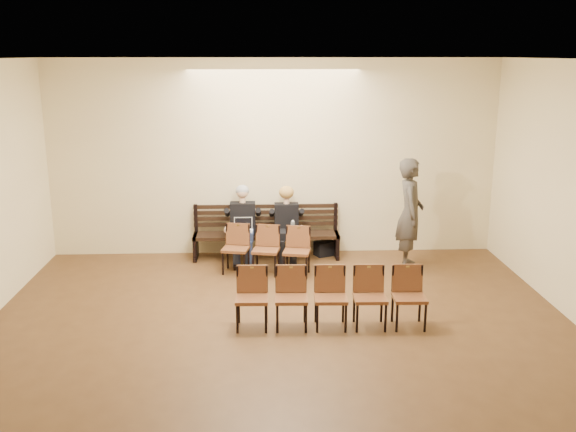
# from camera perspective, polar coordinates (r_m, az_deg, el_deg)

# --- Properties ---
(ground) EXTENTS (10.00, 10.00, 0.00)m
(ground) POSITION_cam_1_polar(r_m,az_deg,el_deg) (7.29, -0.22, -15.07)
(ground) COLOR brown
(ground) RESTS_ON ground
(room_walls) EXTENTS (8.02, 10.01, 3.51)m
(room_walls) POSITION_cam_1_polar(r_m,az_deg,el_deg) (7.21, -0.50, 6.02)
(room_walls) COLOR #FAE8B3
(room_walls) RESTS_ON ground
(bench) EXTENTS (2.60, 0.90, 0.45)m
(bench) POSITION_cam_1_polar(r_m,az_deg,el_deg) (11.50, -1.93, -2.65)
(bench) COLOR black
(bench) RESTS_ON ground
(seated_man) EXTENTS (0.55, 0.76, 1.31)m
(seated_man) POSITION_cam_1_polar(r_m,az_deg,el_deg) (11.27, -4.04, -0.75)
(seated_man) COLOR black
(seated_man) RESTS_ON ground
(seated_woman) EXTENTS (0.52, 0.72, 1.21)m
(seated_woman) POSITION_cam_1_polar(r_m,az_deg,el_deg) (11.28, -0.12, -0.95)
(seated_woman) COLOR black
(seated_woman) RESTS_ON ground
(laptop) EXTENTS (0.34, 0.28, 0.23)m
(laptop) POSITION_cam_1_polar(r_m,az_deg,el_deg) (11.07, -4.01, -1.51)
(laptop) COLOR silver
(laptop) RESTS_ON bench
(water_bottle) EXTENTS (0.07, 0.07, 0.22)m
(water_bottle) POSITION_cam_1_polar(r_m,az_deg,el_deg) (11.01, 0.43, -1.58)
(water_bottle) COLOR silver
(water_bottle) RESTS_ON bench
(bag) EXTENTS (0.42, 0.36, 0.26)m
(bag) POSITION_cam_1_polar(r_m,az_deg,el_deg) (11.68, 3.30, -2.89)
(bag) COLOR black
(bag) RESTS_ON ground
(passerby) EXTENTS (0.64, 0.87, 2.17)m
(passerby) POSITION_cam_1_polar(r_m,az_deg,el_deg) (10.99, 10.82, 0.94)
(passerby) COLOR #3D3832
(passerby) RESTS_ON ground
(chair_row_front) EXTENTS (1.51, 0.72, 0.81)m
(chair_row_front) POSITION_cam_1_polar(r_m,az_deg,el_deg) (10.62, -1.98, -3.08)
(chair_row_front) COLOR brown
(chair_row_front) RESTS_ON ground
(chair_row_back) EXTENTS (2.54, 0.52, 0.82)m
(chair_row_back) POSITION_cam_1_polar(r_m,az_deg,el_deg) (8.60, 3.82, -7.32)
(chair_row_back) COLOR brown
(chair_row_back) RESTS_ON ground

